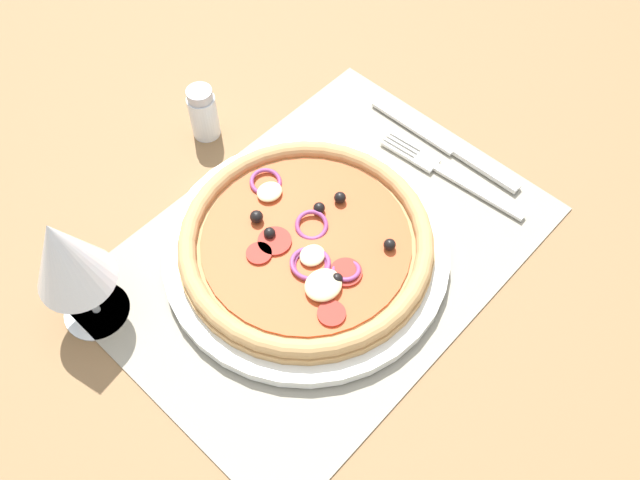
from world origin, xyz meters
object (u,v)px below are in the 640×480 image
plate (306,250)px  wine_glass (65,257)px  fork (444,172)px  pizza (306,242)px  knife (443,142)px  pepper_shaker (203,113)px

plate → wine_glass: size_ratio=1.95×
fork → wine_glass: (-36.74, 14.42, 9.56)cm
fork → wine_glass: 40.61cm
plate → fork: (18.13, -3.83, -0.42)cm
pizza → knife: 21.70cm
pizza → pepper_shaker: (4.44, 20.27, 0.49)cm
pepper_shaker → wine_glass: bearing=-157.3°
plate → fork: plate is taller
pizza → fork: (18.15, -3.80, -2.15)cm
fork → wine_glass: wine_glass is taller
knife → fork: bearing=128.5°
pepper_shaker → fork: bearing=-60.3°
knife → wine_glass: wine_glass is taller
pizza → knife: bearing=-2.8°
plate → pepper_shaker: size_ratio=4.34×
knife → wine_glass: (-40.16, 11.68, 9.53)cm
wine_glass → pepper_shaker: wine_glass is taller
plate → fork: bearing=-11.9°
plate → pizza: size_ratio=1.13×
wine_glass → pepper_shaker: 25.91cm
pizza → wine_glass: bearing=150.2°
pepper_shaker → knife: bearing=-51.2°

